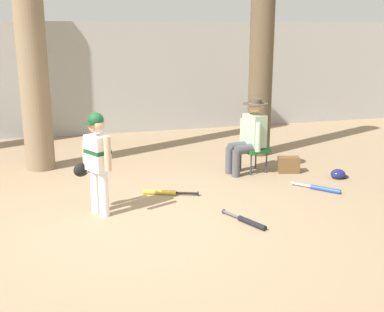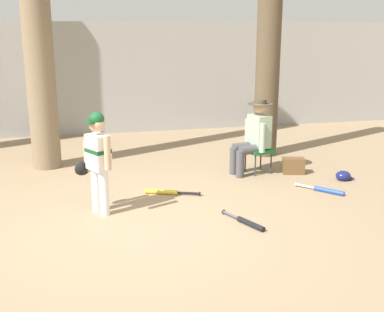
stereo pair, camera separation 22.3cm
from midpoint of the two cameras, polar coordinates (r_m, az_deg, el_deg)
The scene contains 11 objects.
ground_plane at distance 5.80m, azimuth -7.22°, elevation -8.48°, with size 60.00×60.00×0.00m, color #937A5B.
concrete_back_wall at distance 10.98m, azimuth -11.99°, elevation 8.91°, with size 18.00×0.36×2.42m, color #9E9E99.
tree_behind_spectator at distance 8.88m, azimuth 7.45°, elevation 11.98°, with size 0.57×0.57×4.26m.
young_ballplayer at distance 6.09m, azimuth -12.21°, elevation -0.16°, with size 0.49×0.53×1.31m.
folding_stool at distance 7.90m, azimuth 6.49°, elevation 0.68°, with size 0.47×0.47×0.41m.
seated_spectator at distance 7.79m, azimuth 5.95°, elevation 2.57°, with size 0.68×0.54×1.20m.
handbag_beside_stool at distance 8.01m, azimuth 10.53°, elevation -1.02°, with size 0.34×0.18×0.26m, color brown.
bat_blue_youth at distance 7.24m, azimuth 14.15°, elevation -3.74°, with size 0.52×0.60×0.07m.
bat_black_composite at distance 5.89m, azimuth 5.57°, elevation -7.70°, with size 0.34×0.68×0.07m.
bat_yellow_trainer at distance 6.88m, azimuth -4.25°, elevation -4.30°, with size 0.76×0.35×0.07m.
batting_helmet_navy at distance 7.89m, azimuth 16.06°, elevation -2.08°, with size 0.28×0.21×0.16m.
Camera 1 is at (-0.85, -5.25, 2.28)m, focal length 45.28 mm.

